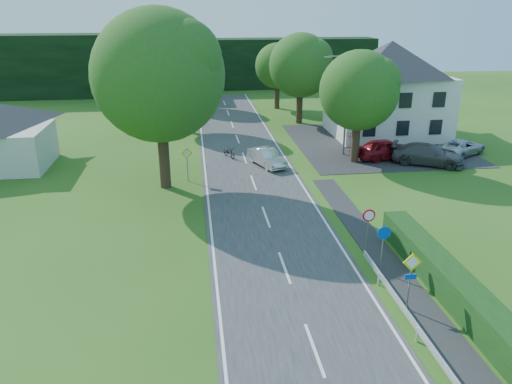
{
  "coord_description": "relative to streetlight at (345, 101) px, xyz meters",
  "views": [
    {
      "loc": [
        -3.95,
        -8.37,
        11.65
      ],
      "look_at": [
        -0.56,
        18.23,
        1.52
      ],
      "focal_mm": 35.0,
      "sensor_mm": 36.0,
      "label": 1
    }
  ],
  "objects": [
    {
      "name": "tree_main",
      "position": [
        -14.06,
        -6.0,
        1.36
      ],
      "size": [
        9.4,
        9.4,
        11.64
      ],
      "primitive_type": null,
      "color": "#2A5419",
      "rests_on": "ground"
    },
    {
      "name": "tree_right_mid",
      "position": [
        0.44,
        -2.0,
        -0.17
      ],
      "size": [
        7.0,
        7.0,
        8.58
      ],
      "primitive_type": null,
      "color": "#2A5419",
      "rests_on": "ground"
    },
    {
      "name": "sign_speed_limit",
      "position": [
        -3.76,
        -17.03,
        -2.7
      ],
      "size": [
        0.64,
        0.11,
        2.37
      ],
      "color": "slate",
      "rests_on": "ground"
    },
    {
      "name": "tree_right_back",
      "position": [
        -2.06,
        20.0,
        -0.68
      ],
      "size": [
        6.2,
        6.2,
        7.56
      ],
      "primitive_type": null,
      "color": "#2A5419",
      "rests_on": "ground"
    },
    {
      "name": "treeline_left",
      "position": [
        -36.06,
        32.0,
        -0.46
      ],
      "size": [
        44.0,
        6.0,
        8.0
      ],
      "primitive_type": "cube",
      "color": "black",
      "rests_on": "ground"
    },
    {
      "name": "house_white",
      "position": [
        5.94,
        6.0,
        -0.06
      ],
      "size": [
        10.6,
        8.4,
        8.6
      ],
      "color": "white",
      "rests_on": "ground"
    },
    {
      "name": "sign_priority_right",
      "position": [
        -3.76,
        -22.02,
        -2.67
      ],
      "size": [
        0.78,
        0.09,
        2.59
      ],
      "color": "slate",
      "rests_on": "ground"
    },
    {
      "name": "streetlight",
      "position": [
        0.0,
        0.0,
        0.0
      ],
      "size": [
        2.03,
        0.18,
        8.0
      ],
      "color": "slate",
      "rests_on": "ground"
    },
    {
      "name": "parked_car_red",
      "position": [
        3.09,
        -1.68,
        -3.61
      ],
      "size": [
        5.05,
        2.7,
        1.64
      ],
      "primitive_type": "imported",
      "rotation": [
        0.0,
        0.0,
        1.74
      ],
      "color": "maroon",
      "rests_on": "parking_pad"
    },
    {
      "name": "sign_priority_left",
      "position": [
        -12.56,
        -5.02,
        -2.75
      ],
      "size": [
        0.78,
        0.09,
        2.44
      ],
      "color": "slate",
      "rests_on": "ground"
    },
    {
      "name": "treeline_right",
      "position": [
        -0.06,
        36.0,
        -0.96
      ],
      "size": [
        30.0,
        5.0,
        7.0
      ],
      "primitive_type": "cube",
      "color": "black",
      "rests_on": "ground"
    },
    {
      "name": "line_edge_left",
      "position": [
        -11.31,
        -10.0,
        -4.42
      ],
      "size": [
        0.12,
        80.0,
        0.01
      ],
      "primitive_type": "cube",
      "color": "white",
      "rests_on": "road"
    },
    {
      "name": "line_edge_right",
      "position": [
        -4.81,
        -10.0,
        -4.42
      ],
      "size": [
        0.12,
        80.0,
        0.01
      ],
      "primitive_type": "cube",
      "color": "white",
      "rests_on": "road"
    },
    {
      "name": "tree_left_far",
      "position": [
        -13.06,
        10.0,
        -0.17
      ],
      "size": [
        7.0,
        7.0,
        8.58
      ],
      "primitive_type": null,
      "color": "#2A5419",
      "rests_on": "ground"
    },
    {
      "name": "tree_left_back",
      "position": [
        -12.56,
        22.0,
        -0.43
      ],
      "size": [
        6.6,
        6.6,
        8.07
      ],
      "primitive_type": null,
      "color": "#2A5419",
      "rests_on": "ground"
    },
    {
      "name": "tree_right_far",
      "position": [
        -1.06,
        12.0,
        0.08
      ],
      "size": [
        7.4,
        7.4,
        9.09
      ],
      "primitive_type": null,
      "color": "#2A5419",
      "rests_on": "ground"
    },
    {
      "name": "parasol",
      "position": [
        0.78,
        0.23,
        -3.53
      ],
      "size": [
        2.46,
        2.48,
        1.79
      ],
      "primitive_type": "imported",
      "rotation": [
        0.0,
        0.0,
        0.3
      ],
      "color": "red",
      "rests_on": "parking_pad"
    },
    {
      "name": "road",
      "position": [
        -8.06,
        -10.0,
        -4.44
      ],
      "size": [
        7.0,
        80.0,
        0.04
      ],
      "primitive_type": "cube",
      "color": "#313234",
      "rests_on": "ground"
    },
    {
      "name": "parking_pad",
      "position": [
        3.94,
        3.0,
        -4.44
      ],
      "size": [
        14.0,
        16.0,
        0.04
      ],
      "primitive_type": "cube",
      "color": "#262628",
      "rests_on": "ground"
    },
    {
      "name": "motorcycle",
      "position": [
        -9.26,
        0.26,
        -3.96
      ],
      "size": [
        1.28,
        1.87,
        0.93
      ],
      "primitive_type": "imported",
      "rotation": [
        0.0,
        0.0,
        0.42
      ],
      "color": "black",
      "rests_on": "road"
    },
    {
      "name": "moving_car",
      "position": [
        -6.57,
        -2.25,
        -3.76
      ],
      "size": [
        2.79,
        4.28,
        1.33
      ],
      "primitive_type": "imported",
      "rotation": [
        0.0,
        0.0,
        0.37
      ],
      "color": "silver",
      "rests_on": "road"
    },
    {
      "name": "line_centre",
      "position": [
        -8.06,
        -10.0,
        -4.42
      ],
      "size": [
        0.12,
        80.0,
        0.01
      ],
      "primitive_type": null,
      "color": "white",
      "rests_on": "road"
    },
    {
      "name": "sign_roundabout",
      "position": [
        -3.76,
        -19.02,
        -2.79
      ],
      "size": [
        0.64,
        0.08,
        2.37
      ],
      "color": "slate",
      "rests_on": "ground"
    },
    {
      "name": "parked_car_silver_b",
      "position": [
        9.73,
        -1.32,
        -3.78
      ],
      "size": [
        5.07,
        4.17,
        1.28
      ],
      "primitive_type": "imported",
      "rotation": [
        0.0,
        0.0,
        2.1
      ],
      "color": "#B8B9C0",
      "rests_on": "parking_pad"
    },
    {
      "name": "parked_car_grey",
      "position": [
        5.75,
        -3.5,
        -3.64
      ],
      "size": [
        5.82,
        4.5,
        1.57
      ],
      "primitive_type": "imported",
      "rotation": [
        0.0,
        0.0,
        1.08
      ],
      "color": "#454549",
      "rests_on": "parking_pad"
    },
    {
      "name": "parked_car_silver_a",
      "position": [
        3.11,
        3.98,
        -3.77
      ],
      "size": [
        4.1,
        1.81,
        1.31
      ],
      "primitive_type": "imported",
      "rotation": [
        0.0,
        0.0,
        1.68
      ],
      "color": "silver",
      "rests_on": "parking_pad"
    }
  ]
}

